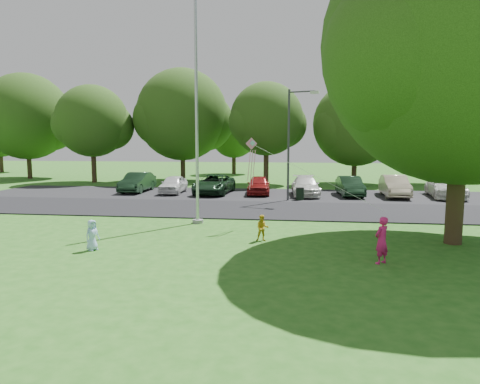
# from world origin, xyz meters

# --- Properties ---
(ground) EXTENTS (120.00, 120.00, 0.00)m
(ground) POSITION_xyz_m (0.00, 0.00, 0.00)
(ground) COLOR #266119
(ground) RESTS_ON ground
(park_road) EXTENTS (60.00, 6.00, 0.06)m
(park_road) POSITION_xyz_m (0.00, 9.00, 0.03)
(park_road) COLOR black
(park_road) RESTS_ON ground
(parking_strip) EXTENTS (42.00, 7.00, 0.06)m
(parking_strip) POSITION_xyz_m (0.00, 15.50, 0.03)
(parking_strip) COLOR black
(parking_strip) RESTS_ON ground
(flagpole) EXTENTS (0.50, 0.50, 10.00)m
(flagpole) POSITION_xyz_m (-3.50, 5.00, 4.17)
(flagpole) COLOR #B7BABF
(flagpole) RESTS_ON ground
(street_lamp) EXTENTS (1.88, 0.77, 6.89)m
(street_lamp) POSITION_xyz_m (0.75, 12.65, 4.14)
(street_lamp) COLOR #3F3F44
(street_lamp) RESTS_ON ground
(trash_can) EXTENTS (0.53, 0.53, 0.84)m
(trash_can) POSITION_xyz_m (1.25, 13.00, 0.42)
(trash_can) COLOR black
(trash_can) RESTS_ON ground
(big_tree) EXTENTS (10.49, 9.99, 12.18)m
(big_tree) POSITION_xyz_m (6.69, 2.28, 6.91)
(big_tree) COLOR #332316
(big_tree) RESTS_ON ground
(tree_row) EXTENTS (64.35, 11.94, 10.88)m
(tree_row) POSITION_xyz_m (1.59, 24.23, 5.71)
(tree_row) COLOR #332316
(tree_row) RESTS_ON ground
(horizon_trees) EXTENTS (77.46, 7.20, 7.02)m
(horizon_trees) POSITION_xyz_m (4.06, 33.88, 4.30)
(horizon_trees) COLOR #332316
(horizon_trees) RESTS_ON ground
(parked_cars) EXTENTS (23.29, 5.15, 1.43)m
(parked_cars) POSITION_xyz_m (0.55, 15.45, 0.74)
(parked_cars) COLOR black
(parked_cars) RESTS_ON ground
(woman) EXTENTS (0.64, 0.63, 1.48)m
(woman) POSITION_xyz_m (3.62, -0.68, 0.74)
(woman) COLOR #D61C69
(woman) RESTS_ON ground
(child_yellow) EXTENTS (0.53, 0.44, 1.00)m
(child_yellow) POSITION_xyz_m (-0.27, 1.84, 0.50)
(child_yellow) COLOR gold
(child_yellow) RESTS_ON ground
(child_blue) EXTENTS (0.54, 0.62, 1.08)m
(child_blue) POSITION_xyz_m (-6.02, -0.30, 0.54)
(child_blue) COLOR #A5C8FD
(child_blue) RESTS_ON ground
(kite) EXTENTS (4.79, 5.06, 2.25)m
(kite) POSITION_xyz_m (-0.77, 3.97, 3.15)
(kite) COLOR pink
(kite) RESTS_ON ground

